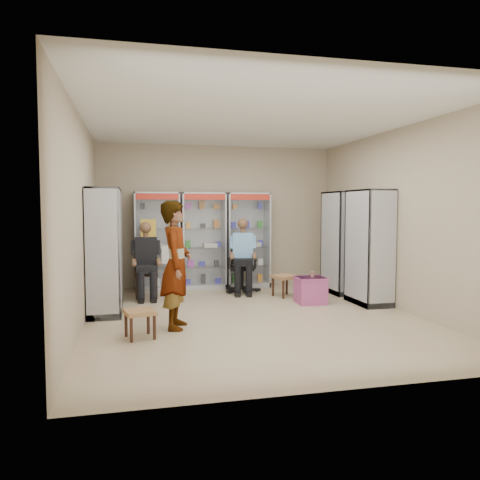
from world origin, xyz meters
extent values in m
plane|color=tan|center=(0.00, 0.00, 0.00)|extent=(6.00, 6.00, 0.00)
cube|color=tan|center=(0.00, 3.00, 1.50)|extent=(5.00, 0.02, 3.00)
cube|color=tan|center=(0.00, -3.00, 1.50)|extent=(5.00, 0.02, 3.00)
cube|color=tan|center=(-2.50, 0.00, 1.50)|extent=(0.02, 6.00, 3.00)
cube|color=tan|center=(2.50, 0.00, 1.50)|extent=(0.02, 6.00, 3.00)
cube|color=silver|center=(0.00, 0.00, 3.00)|extent=(5.00, 6.00, 0.02)
cube|color=silver|center=(-1.30, 2.73, 1.00)|extent=(0.90, 0.50, 2.00)
cube|color=#B1B4B8|center=(-0.35, 2.73, 1.00)|extent=(0.90, 0.50, 2.00)
cube|color=#B2B6BA|center=(0.60, 2.73, 1.00)|extent=(0.90, 0.50, 2.00)
cube|color=#B8BBC0|center=(2.23, 1.60, 1.00)|extent=(0.90, 0.50, 2.00)
cube|color=#9EA0A5|center=(2.23, 0.50, 1.00)|extent=(0.90, 0.50, 2.00)
cube|color=#B3B7BB|center=(-2.23, 1.80, 1.00)|extent=(0.90, 0.50, 2.00)
cube|color=silver|center=(-2.23, 0.70, 1.00)|extent=(0.90, 0.50, 2.00)
cube|color=black|center=(-1.55, 2.00, 0.47)|extent=(0.42, 0.42, 0.94)
cube|color=black|center=(0.34, 2.14, 0.54)|extent=(0.70, 0.70, 1.09)
cube|color=#B84996|center=(1.26, 0.78, 0.23)|extent=(0.50, 0.49, 0.47)
cylinder|color=#601108|center=(1.29, 0.78, 0.52)|extent=(0.07, 0.07, 0.10)
cube|color=#AE9049|center=(1.03, 1.49, 0.20)|extent=(0.52, 0.52, 0.41)
cube|color=#AA8547|center=(-1.72, -0.79, 0.19)|extent=(0.45, 0.45, 0.37)
imported|color=gray|center=(-1.21, -0.38, 0.89)|extent=(0.56, 0.73, 1.79)
camera|label=1|loc=(-1.82, -6.89, 1.69)|focal=35.00mm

